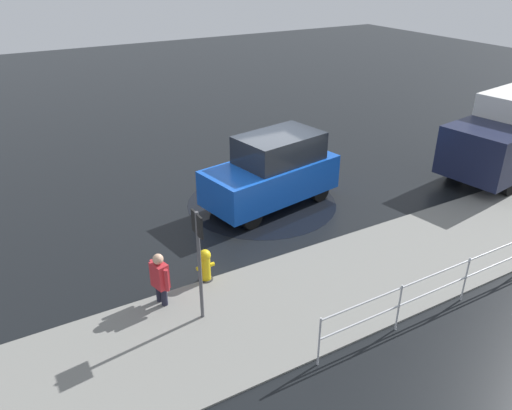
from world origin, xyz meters
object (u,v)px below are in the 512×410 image
object	(u,v)px
fire_hydrant	(205,266)
pedestrian	(160,277)
moving_hatchback	(273,171)
sign_post	(199,251)

from	to	relation	value
fire_hydrant	pedestrian	bearing A→B (deg)	14.79
moving_hatchback	fire_hydrant	xyz separation A→B (m)	(3.29, 2.54, -0.63)
pedestrian	sign_post	distance (m)	1.33
sign_post	fire_hydrant	bearing A→B (deg)	-117.85
sign_post	moving_hatchback	bearing A→B (deg)	-136.69
pedestrian	sign_post	size ratio (longest dim) A/B	0.51
fire_hydrant	sign_post	distance (m)	1.73
moving_hatchback	sign_post	distance (m)	5.36
pedestrian	sign_post	world-z (taller)	sign_post
moving_hatchback	fire_hydrant	bearing A→B (deg)	37.66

